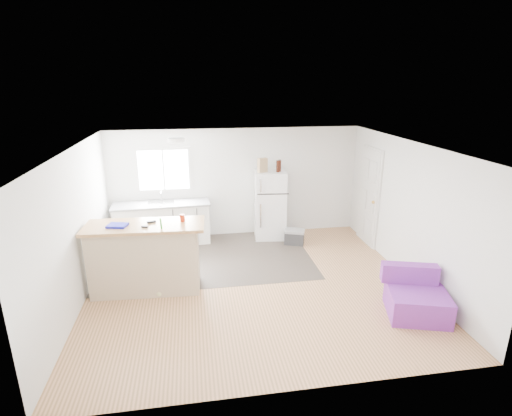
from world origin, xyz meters
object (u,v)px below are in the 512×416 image
(bottle_left, at_px, (278,166))
(cleaner_jug, at_px, (186,285))
(cardboard_box, at_px, (263,165))
(bottle_right, at_px, (279,166))
(kitchen_cabinets, at_px, (163,223))
(peninsula, at_px, (145,257))
(refrigerator, at_px, (270,205))
(purple_seat, at_px, (416,298))
(blue_tray, at_px, (117,225))
(mop, at_px, (161,282))
(cooler, at_px, (294,237))
(red_cup, at_px, (182,218))

(bottle_left, bearing_deg, cleaner_jug, -132.98)
(cardboard_box, height_order, bottle_right, cardboard_box)
(kitchen_cabinets, relative_size, cleaner_jug, 6.23)
(kitchen_cabinets, relative_size, cardboard_box, 6.83)
(peninsula, relative_size, refrigerator, 1.28)
(purple_seat, xyz_separation_m, blue_tray, (-4.44, 1.36, 0.93))
(kitchen_cabinets, relative_size, bottle_right, 8.19)
(purple_seat, height_order, bottle_left, bottle_left)
(cleaner_jug, relative_size, cardboard_box, 1.10)
(cleaner_jug, relative_size, blue_tray, 1.10)
(mop, bearing_deg, refrigerator, 52.95)
(peninsula, bearing_deg, kitchen_cabinets, 88.84)
(blue_tray, xyz_separation_m, cardboard_box, (2.69, 1.99, 0.47))
(cooler, height_order, blue_tray, blue_tray)
(cleaner_jug, bearing_deg, cooler, 16.75)
(kitchen_cabinets, distance_m, purple_seat, 5.20)
(refrigerator, bearing_deg, blue_tray, -138.68)
(peninsula, distance_m, cleaner_jug, 0.81)
(refrigerator, bearing_deg, peninsula, -135.17)
(kitchen_cabinets, bearing_deg, peninsula, -96.91)
(peninsula, xyz_separation_m, cooler, (2.93, 1.53, -0.43))
(purple_seat, relative_size, bottle_right, 4.13)
(refrigerator, relative_size, purple_seat, 1.46)
(bottle_right, bearing_deg, blue_tray, -146.77)
(kitchen_cabinets, xyz_separation_m, cooler, (2.79, -0.51, -0.29))
(kitchen_cabinets, relative_size, refrigerator, 1.36)
(cooler, bearing_deg, mop, -126.83)
(bottle_right, bearing_deg, cooler, -59.97)
(cooler, xyz_separation_m, cardboard_box, (-0.63, 0.43, 1.50))
(cleaner_jug, xyz_separation_m, bottle_right, (2.03, 2.18, 1.49))
(kitchen_cabinets, height_order, cardboard_box, cardboard_box)
(mop, relative_size, red_cup, 11.39)
(peninsula, xyz_separation_m, cardboard_box, (2.31, 1.96, 1.07))
(peninsula, distance_m, mop, 0.49)
(purple_seat, bearing_deg, bottle_right, 128.93)
(red_cup, relative_size, blue_tray, 0.40)
(peninsula, relative_size, purple_seat, 1.88)
(refrigerator, relative_size, mop, 1.11)
(cooler, relative_size, bottle_left, 1.99)
(refrigerator, height_order, bottle_right, bottle_right)
(blue_tray, bearing_deg, cardboard_box, 36.48)
(peninsula, bearing_deg, refrigerator, 42.04)
(refrigerator, distance_m, bottle_left, 0.90)
(cooler, xyz_separation_m, cleaner_jug, (-2.29, -1.74, -0.02))
(kitchen_cabinets, bearing_deg, red_cup, -79.00)
(kitchen_cabinets, bearing_deg, bottle_left, -5.43)
(purple_seat, xyz_separation_m, bottle_left, (-1.43, 3.31, 1.38))
(cleaner_jug, height_order, bottle_left, bottle_left)
(red_cup, bearing_deg, cleaner_jug, -87.82)
(blue_tray, bearing_deg, purple_seat, -17.00)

